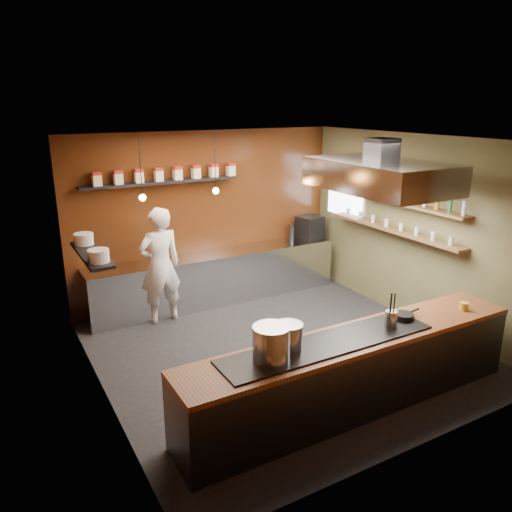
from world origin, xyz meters
TOP-DOWN VIEW (x-y plane):
  - floor at (0.00, 0.00)m, footprint 5.00×5.00m
  - back_wall at (0.00, 2.50)m, footprint 5.00×0.00m
  - left_wall at (-2.50, 0.00)m, footprint 0.00×5.00m
  - right_wall at (2.50, 0.00)m, footprint 0.00×5.00m
  - ceiling at (0.00, 0.00)m, footprint 5.00×5.00m
  - window_pane at (2.45, 1.70)m, footprint 0.00×1.00m
  - prep_counter at (0.00, 2.17)m, footprint 4.60×0.65m
  - pass_counter at (-0.00, -1.60)m, footprint 4.40×0.72m
  - tin_shelf at (-0.90, 2.36)m, footprint 2.60×0.26m
  - plate_shelf at (-2.34, 1.00)m, footprint 0.30×1.40m
  - bottle_shelf_upper at (2.34, 0.30)m, footprint 0.26×2.80m
  - bottle_shelf_lower at (2.34, 0.30)m, footprint 0.26×2.80m
  - extractor_hood at (1.30, -0.40)m, footprint 1.20×2.00m
  - pendant_left at (-1.40, 1.70)m, footprint 0.10×0.10m
  - pendant_right at (-0.20, 1.70)m, footprint 0.10×0.10m
  - storage_tins at (-0.75, 2.36)m, footprint 2.43×0.13m
  - plate_stacks at (-2.34, 1.00)m, footprint 0.26×1.16m
  - bottles at (2.34, 0.30)m, footprint 0.06×2.66m
  - wine_glasses at (2.34, 0.30)m, footprint 0.07×2.37m
  - stockpot_large at (-1.15, -1.62)m, footprint 0.44×0.44m
  - stockpot_small at (-0.87, -1.50)m, footprint 0.32×0.32m
  - utensil_crock at (0.49, -1.62)m, footprint 0.19×0.19m
  - frying_pan at (0.79, -1.54)m, footprint 0.43×0.26m
  - butter_jar at (1.68, -1.69)m, footprint 0.12×0.12m
  - espresso_machine at (2.05, 2.23)m, footprint 0.50×0.48m
  - chef at (-1.14, 1.85)m, footprint 0.72×0.50m

SIDE VIEW (x-z plane):
  - floor at x=0.00m, z-range 0.00..0.00m
  - prep_counter at x=0.00m, z-range 0.00..0.90m
  - pass_counter at x=0.00m, z-range 0.00..0.94m
  - chef at x=-1.14m, z-range 0.00..1.90m
  - butter_jar at x=1.68m, z-range 0.92..1.02m
  - frying_pan at x=0.79m, z-range 0.94..1.00m
  - utensil_crock at x=0.49m, z-range 0.94..1.13m
  - stockpot_small at x=-0.87m, z-range 0.94..1.23m
  - espresso_machine at x=2.05m, z-range 0.90..1.33m
  - stockpot_large at x=-1.15m, z-range 0.94..1.32m
  - bottle_shelf_lower at x=2.34m, z-range 1.43..1.47m
  - back_wall at x=0.00m, z-range -1.00..4.00m
  - left_wall at x=-2.50m, z-range -1.00..4.00m
  - right_wall at x=2.50m, z-range -1.00..4.00m
  - wine_glasses at x=2.34m, z-range 1.47..1.60m
  - plate_shelf at x=-2.34m, z-range 1.53..1.57m
  - plate_stacks at x=-2.34m, z-range 1.57..1.73m
  - window_pane at x=2.45m, z-range 1.40..2.40m
  - bottle_shelf_upper at x=2.34m, z-range 1.90..1.94m
  - bottles at x=2.34m, z-range 1.94..2.18m
  - pendant_left at x=-1.40m, z-range 1.68..2.63m
  - pendant_right at x=-0.20m, z-range 1.68..2.63m
  - tin_shelf at x=-0.90m, z-range 2.18..2.22m
  - storage_tins at x=-0.75m, z-range 2.22..2.44m
  - extractor_hood at x=1.30m, z-range 2.15..2.87m
  - ceiling at x=0.00m, z-range 3.00..3.00m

